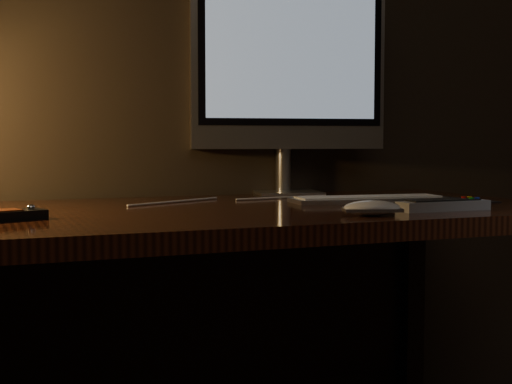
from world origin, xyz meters
name	(u,v)px	position (x,y,z in m)	size (l,w,h in m)	color
desk	(203,260)	(0.00, 1.93, 0.62)	(1.60, 0.75, 0.75)	#3D1B0E
monitor	(289,72)	(0.34, 2.18, 1.09)	(0.55, 0.19, 0.58)	silver
keyboard	(368,199)	(0.41, 1.87, 0.76)	(0.39, 0.11, 0.01)	silver
mousepad	(437,201)	(0.57, 1.81, 0.75)	(0.24, 0.19, 0.00)	black
mouse	(372,210)	(0.25, 1.58, 0.76)	(0.12, 0.06, 0.02)	white
media_remote	(3,215)	(-0.44, 1.75, 0.76)	(0.16, 0.10, 0.03)	black
tv_remote	(443,205)	(0.45, 1.62, 0.76)	(0.21, 0.05, 0.03)	#94969A
cable	(232,200)	(0.11, 2.02, 0.75)	(0.00, 0.00, 0.57)	white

